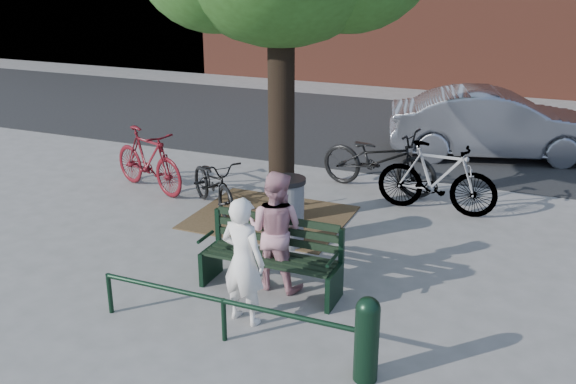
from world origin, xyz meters
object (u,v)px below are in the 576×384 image
at_px(park_bench, 273,253).
at_px(bicycle_c, 379,159).
at_px(person_right, 275,230).
at_px(parked_car, 495,124).
at_px(litter_bin, 288,212).
at_px(person_left, 243,261).
at_px(bollard, 367,336).

distance_m(park_bench, bicycle_c, 4.10).
relative_size(person_right, bicycle_c, 0.70).
relative_size(park_bench, bicycle_c, 0.80).
distance_m(person_right, parked_car, 7.21).
height_order(litter_bin, bicycle_c, bicycle_c).
relative_size(litter_bin, bicycle_c, 0.47).
bearing_deg(person_left, bicycle_c, -82.75).
xyz_separation_m(person_right, parked_car, (1.87, 6.97, -0.06)).
height_order(park_bench, person_left, person_left).
xyz_separation_m(bollard, parked_car, (0.28, 8.38, 0.22)).
xyz_separation_m(person_left, parked_car, (1.87, 7.86, -0.04)).
xyz_separation_m(park_bench, bicycle_c, (0.22, 4.09, 0.09)).
bearing_deg(person_left, bollard, 171.39).
relative_size(person_left, person_right, 0.98).
height_order(person_right, parked_car, person_right).
height_order(person_left, bollard, person_left).
bearing_deg(person_right, person_left, 92.07).
xyz_separation_m(person_left, bollard, (1.59, -0.52, -0.26)).
bearing_deg(parked_car, person_right, 149.56).
bearing_deg(person_right, bicycle_c, -91.30).
distance_m(bollard, litter_bin, 3.25).
height_order(bicycle_c, parked_car, parked_car).
bearing_deg(bicycle_c, litter_bin, 178.29).
xyz_separation_m(litter_bin, bicycle_c, (0.55, 2.82, 0.06)).
xyz_separation_m(park_bench, bollard, (1.60, -1.35, 0.01)).
relative_size(litter_bin, parked_car, 0.24).
distance_m(person_left, bicycle_c, 4.92).
xyz_separation_m(person_left, bicycle_c, (0.21, 4.91, -0.18)).
relative_size(person_right, parked_car, 0.36).
relative_size(bollard, litter_bin, 0.88).
bearing_deg(person_right, park_bench, 84.46).
xyz_separation_m(bollard, litter_bin, (-1.93, 2.62, 0.03)).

